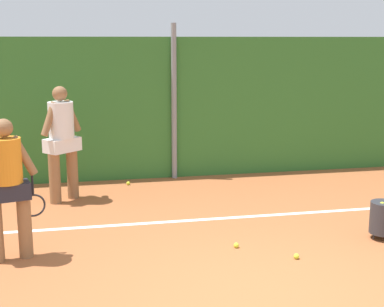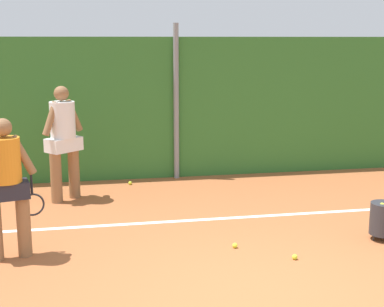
% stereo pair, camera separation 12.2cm
% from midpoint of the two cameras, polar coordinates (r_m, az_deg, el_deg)
% --- Properties ---
extents(ground_plane, '(30.50, 30.50, 0.00)m').
position_cam_midpoint_polar(ground_plane, '(7.13, 2.69, -9.55)').
color(ground_plane, '#A85B33').
extents(hedge_fence_backdrop, '(19.83, 0.25, 2.62)m').
position_cam_midpoint_polar(hedge_fence_backdrop, '(10.43, -2.36, 4.72)').
color(hedge_fence_backdrop, '#33702D').
rests_on(hedge_fence_backdrop, ground_plane).
extents(fence_post_center, '(0.10, 0.10, 2.87)m').
position_cam_midpoint_polar(fence_post_center, '(10.24, -2.21, 5.28)').
color(fence_post_center, gray).
rests_on(fence_post_center, ground_plane).
extents(court_baseline_paint, '(14.49, 0.10, 0.01)m').
position_cam_midpoint_polar(court_baseline_paint, '(8.11, 0.81, -6.82)').
color(court_baseline_paint, white).
rests_on(court_baseline_paint, ground_plane).
extents(player_foreground_near, '(0.76, 0.40, 1.70)m').
position_cam_midpoint_polar(player_foreground_near, '(6.81, -18.98, -2.82)').
color(player_foreground_near, '#8C603D').
rests_on(player_foreground_near, ground_plane).
extents(player_backcourt_far, '(0.63, 0.60, 1.86)m').
position_cam_midpoint_polar(player_backcourt_far, '(9.07, -13.65, 1.63)').
color(player_backcourt_far, '#8C603D').
rests_on(player_backcourt_far, ground_plane).
extents(ball_hopper, '(0.36, 0.36, 0.51)m').
position_cam_midpoint_polar(ball_hopper, '(7.69, 18.73, -6.27)').
color(ball_hopper, '#2D2D33').
rests_on(ball_hopper, ground_plane).
extents(tennis_ball_3, '(0.07, 0.07, 0.07)m').
position_cam_midpoint_polar(tennis_ball_3, '(10.05, -6.93, -3.06)').
color(tennis_ball_3, '#CCDB33').
rests_on(tennis_ball_3, ground_plane).
extents(tennis_ball_6, '(0.07, 0.07, 0.07)m').
position_cam_midpoint_polar(tennis_ball_6, '(7.08, 4.08, -9.42)').
color(tennis_ball_6, '#CCDB33').
rests_on(tennis_ball_6, ground_plane).
extents(tennis_ball_9, '(0.07, 0.07, 0.07)m').
position_cam_midpoint_polar(tennis_ball_9, '(6.84, 10.20, -10.39)').
color(tennis_ball_9, '#CCDB33').
rests_on(tennis_ball_9, ground_plane).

